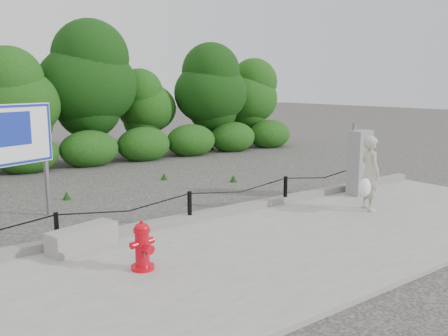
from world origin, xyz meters
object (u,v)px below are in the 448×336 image
fire_hydrant (142,246)px  utility_cabinet (359,163)px  advertising_sign (18,140)px  pedestrian (370,174)px  concrete_block (83,238)px

fire_hydrant → utility_cabinet: (6.29, 1.17, 0.43)m
utility_cabinet → advertising_sign: (-6.99, 2.53, 0.79)m
pedestrian → concrete_block: bearing=101.1°
concrete_block → utility_cabinet: bearing=-1.4°
utility_cabinet → pedestrian: bearing=-141.0°
fire_hydrant → pedestrian: 5.28m
fire_hydrant → advertising_sign: advertising_sign is taller
pedestrian → advertising_sign: advertising_sign is taller
fire_hydrant → utility_cabinet: utility_cabinet is taller
concrete_block → advertising_sign: advertising_sign is taller
fire_hydrant → concrete_block: 1.40m
advertising_sign → fire_hydrant: bearing=-100.6°
concrete_block → pedestrian: bearing=-12.1°
pedestrian → fire_hydrant: bearing=114.6°
utility_cabinet → advertising_sign: 7.48m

